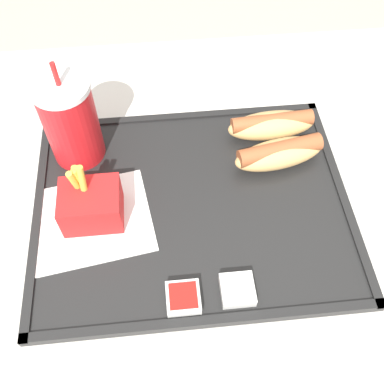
# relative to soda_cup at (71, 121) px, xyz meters

# --- Properties ---
(ground_plane) EXTENTS (8.00, 8.00, 0.00)m
(ground_plane) POSITION_rel_soda_cup_xyz_m (0.18, -0.13, -0.85)
(ground_plane) COLOR #ADA393
(dining_table) EXTENTS (1.33, 0.80, 0.77)m
(dining_table) POSITION_rel_soda_cup_xyz_m (0.18, -0.13, -0.47)
(dining_table) COLOR beige
(dining_table) RESTS_ON ground_plane
(food_tray) EXTENTS (0.45, 0.35, 0.01)m
(food_tray) POSITION_rel_soda_cup_xyz_m (0.16, -0.11, -0.07)
(food_tray) COLOR black
(food_tray) RESTS_ON dining_table
(paper_napkin) EXTENTS (0.18, 0.16, 0.00)m
(paper_napkin) POSITION_rel_soda_cup_xyz_m (0.02, -0.13, -0.07)
(paper_napkin) COLOR white
(paper_napkin) RESTS_ON food_tray
(soda_cup) EXTENTS (0.08, 0.08, 0.17)m
(soda_cup) POSITION_rel_soda_cup_xyz_m (0.00, 0.00, 0.00)
(soda_cup) COLOR red
(soda_cup) RESTS_ON food_tray
(hot_dog_far) EXTENTS (0.14, 0.06, 0.04)m
(hot_dog_far) POSITION_rel_soda_cup_xyz_m (0.30, 0.01, -0.05)
(hot_dog_far) COLOR tan
(hot_dog_far) RESTS_ON food_tray
(hot_dog_near) EXTENTS (0.14, 0.07, 0.04)m
(hot_dog_near) POSITION_rel_soda_cup_xyz_m (0.30, -0.05, -0.05)
(hot_dog_near) COLOR tan
(hot_dog_near) RESTS_ON food_tray
(fries_carton) EXTENTS (0.08, 0.06, 0.10)m
(fries_carton) POSITION_rel_soda_cup_xyz_m (0.02, -0.12, -0.04)
(fries_carton) COLOR red
(fries_carton) RESTS_ON food_tray
(sauce_cup_mayo) EXTENTS (0.04, 0.04, 0.02)m
(sauce_cup_mayo) POSITION_rel_soda_cup_xyz_m (0.21, -0.25, -0.06)
(sauce_cup_mayo) COLOR silver
(sauce_cup_mayo) RESTS_ON food_tray
(sauce_cup_ketchup) EXTENTS (0.04, 0.04, 0.02)m
(sauce_cup_ketchup) POSITION_rel_soda_cup_xyz_m (0.14, -0.25, -0.06)
(sauce_cup_ketchup) COLOR silver
(sauce_cup_ketchup) RESTS_ON food_tray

